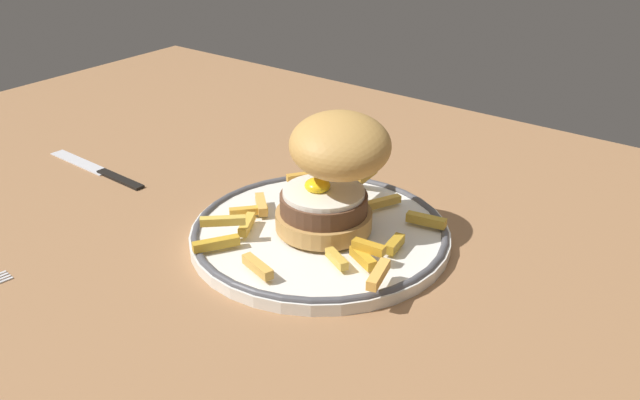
% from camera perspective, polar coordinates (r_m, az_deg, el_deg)
% --- Properties ---
extents(ground_plane, '(1.43, 0.93, 0.04)m').
position_cam_1_polar(ground_plane, '(0.73, -1.23, -4.53)').
color(ground_plane, '#986B46').
extents(dinner_plate, '(0.27, 0.27, 0.02)m').
position_cam_1_polar(dinner_plate, '(0.71, 0.00, -2.72)').
color(dinner_plate, white).
rests_on(dinner_plate, ground_plane).
extents(burger, '(0.15, 0.15, 0.12)m').
position_cam_1_polar(burger, '(0.68, 1.12, 2.40)').
color(burger, tan).
rests_on(burger, dinner_plate).
extents(fries_pile, '(0.22, 0.23, 0.03)m').
position_cam_1_polar(fries_pile, '(0.69, 0.05, -1.80)').
color(fries_pile, gold).
rests_on(fries_pile, dinner_plate).
extents(knife, '(0.18, 0.02, 0.01)m').
position_cam_1_polar(knife, '(0.90, -17.55, 2.31)').
color(knife, black).
rests_on(knife, ground_plane).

